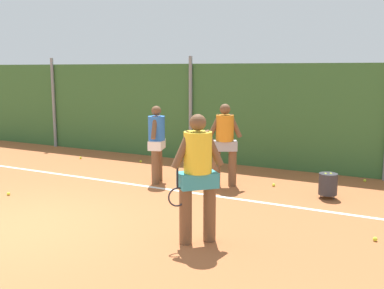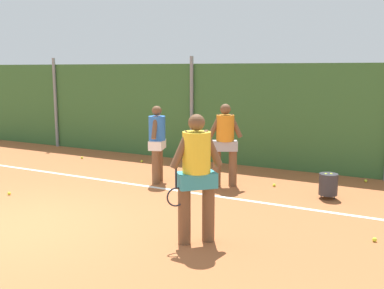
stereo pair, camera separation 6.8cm
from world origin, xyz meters
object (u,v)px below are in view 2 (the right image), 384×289
at_px(tennis_ball_1, 9,193).
at_px(tennis_ball_2, 366,181).
at_px(player_midcourt, 157,140).
at_px(tennis_ball_4, 375,240).
at_px(tennis_ball_9, 274,185).
at_px(player_backcourt_far, 225,140).
at_px(tennis_ball_6, 82,158).
at_px(tennis_ball_3, 142,161).
at_px(tennis_ball_5, 179,161).
at_px(ball_hopper, 328,184).
at_px(tennis_ball_8, 196,163).
at_px(player_foreground_near, 196,172).

relative_size(tennis_ball_1, tennis_ball_2, 1.00).
height_order(player_midcourt, tennis_ball_1, player_midcourt).
relative_size(player_midcourt, tennis_ball_2, 26.00).
height_order(tennis_ball_4, tennis_ball_9, same).
height_order(player_backcourt_far, tennis_ball_6, player_backcourt_far).
bearing_deg(player_midcourt, tennis_ball_3, 24.68).
distance_m(tennis_ball_4, tennis_ball_5, 6.58).
relative_size(tennis_ball_6, tennis_ball_9, 1.00).
height_order(ball_hopper, tennis_ball_8, ball_hopper).
xyz_separation_m(tennis_ball_3, tennis_ball_4, (6.28, -3.18, 0.00)).
bearing_deg(ball_hopper, player_midcourt, -173.28).
xyz_separation_m(player_midcourt, tennis_ball_3, (-1.53, 1.62, -0.93)).
bearing_deg(tennis_ball_4, ball_hopper, 118.61).
xyz_separation_m(player_backcourt_far, tennis_ball_9, (0.98, 0.43, -0.97)).
bearing_deg(player_midcourt, tennis_ball_2, -81.07).
distance_m(ball_hopper, tennis_ball_1, 6.37).
height_order(tennis_ball_2, tennis_ball_9, same).
xyz_separation_m(tennis_ball_1, tennis_ball_5, (1.39, 4.49, 0.00)).
bearing_deg(ball_hopper, tennis_ball_2, 74.39).
height_order(player_foreground_near, tennis_ball_2, player_foreground_near).
bearing_deg(tennis_ball_2, tennis_ball_8, -179.30).
height_order(tennis_ball_3, tennis_ball_9, same).
xyz_separation_m(tennis_ball_5, tennis_ball_8, (0.56, -0.06, 0.00)).
distance_m(ball_hopper, tennis_ball_3, 5.34).
distance_m(tennis_ball_5, tennis_ball_6, 2.80).
height_order(tennis_ball_2, tennis_ball_8, same).
xyz_separation_m(player_midcourt, tennis_ball_6, (-3.33, 1.27, -0.93)).
bearing_deg(ball_hopper, tennis_ball_3, 167.07).
height_order(tennis_ball_1, tennis_ball_3, same).
bearing_deg(tennis_ball_2, tennis_ball_6, -173.13).
relative_size(tennis_ball_1, tennis_ball_3, 1.00).
relative_size(player_midcourt, tennis_ball_8, 26.00).
relative_size(tennis_ball_1, tennis_ball_6, 1.00).
height_order(tennis_ball_1, tennis_ball_5, same).
distance_m(tennis_ball_5, tennis_ball_8, 0.56).
bearing_deg(tennis_ball_3, tennis_ball_5, 32.81).
bearing_deg(tennis_ball_1, tennis_ball_9, 34.80).
xyz_separation_m(player_foreground_near, tennis_ball_9, (0.02, 3.62, -1.03)).
bearing_deg(tennis_ball_4, tennis_ball_6, 160.75).
distance_m(player_foreground_near, tennis_ball_3, 6.02).
bearing_deg(player_backcourt_far, ball_hopper, -27.33).
bearing_deg(tennis_ball_9, player_midcourt, -161.37).
height_order(player_foreground_near, ball_hopper, player_foreground_near).
xyz_separation_m(player_foreground_near, tennis_ball_5, (-3.11, 4.96, -1.03)).
height_order(player_backcourt_far, tennis_ball_3, player_backcourt_far).
height_order(tennis_ball_2, tennis_ball_4, same).
bearing_deg(tennis_ball_6, player_midcourt, -20.84).
xyz_separation_m(player_foreground_near, tennis_ball_2, (1.72, 4.96, -1.03)).
bearing_deg(ball_hopper, player_backcourt_far, -178.95).
bearing_deg(ball_hopper, tennis_ball_5, 158.16).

